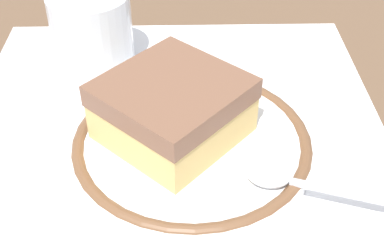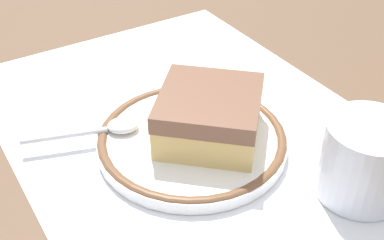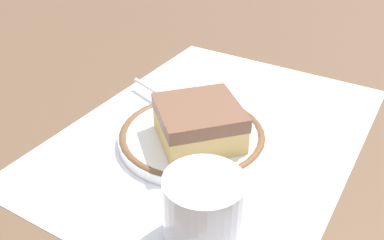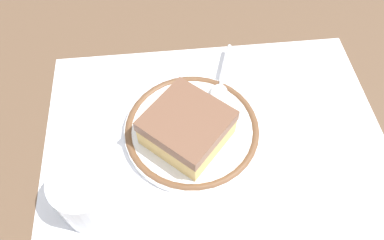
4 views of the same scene
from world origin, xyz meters
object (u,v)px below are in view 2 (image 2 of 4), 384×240
(plate, at_px, (192,140))
(cake_slice, at_px, (206,117))
(cup, at_px, (363,164))
(spoon, at_px, (108,128))

(plate, bearing_deg, cake_slice, -127.38)
(cup, bearing_deg, plate, 34.82)
(plate, bearing_deg, spoon, 53.60)
(plate, relative_size, spoon, 1.64)
(cake_slice, distance_m, spoon, 0.10)
(plate, relative_size, cake_slice, 1.39)
(cake_slice, distance_m, cup, 0.15)
(cup, bearing_deg, cake_slice, 33.26)
(plate, height_order, cup, cup)
(spoon, xyz_separation_m, cup, (-0.19, -0.16, 0.01))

